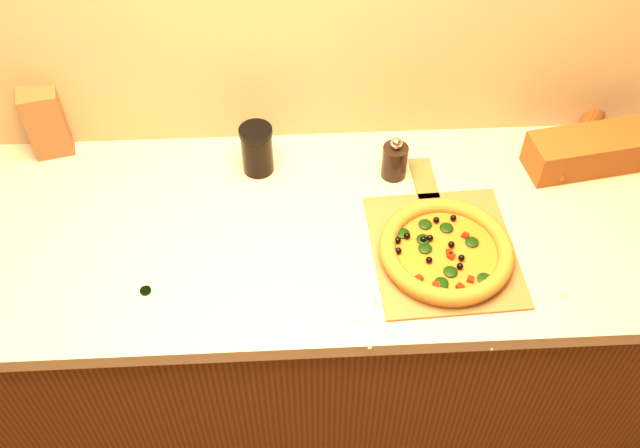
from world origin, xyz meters
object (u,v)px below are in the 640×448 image
(pizza, at_px, (446,251))
(pepper_grinder, at_px, (395,160))
(rolling_pin, at_px, (585,132))
(pizza_peel, at_px, (442,245))
(dark_jar, at_px, (257,149))

(pizza, distance_m, pepper_grinder, 0.29)
(pizza, relative_size, rolling_pin, 0.89)
(pizza_peel, xyz_separation_m, rolling_pin, (0.43, 0.35, 0.02))
(pizza, height_order, dark_jar, dark_jar)
(pizza, distance_m, rolling_pin, 0.58)
(pizza_peel, distance_m, pizza, 0.04)
(pizza_peel, bearing_deg, dark_jar, 144.07)
(pepper_grinder, xyz_separation_m, dark_jar, (-0.34, 0.04, 0.02))
(pizza_peel, relative_size, pepper_grinder, 4.08)
(pizza, distance_m, dark_jar, 0.53)
(pizza, bearing_deg, rolling_pin, 41.33)
(dark_jar, bearing_deg, rolling_pin, 4.34)
(pizza_peel, xyz_separation_m, dark_jar, (-0.43, 0.28, 0.06))
(pizza_peel, distance_m, dark_jar, 0.51)
(pizza, relative_size, pepper_grinder, 2.51)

